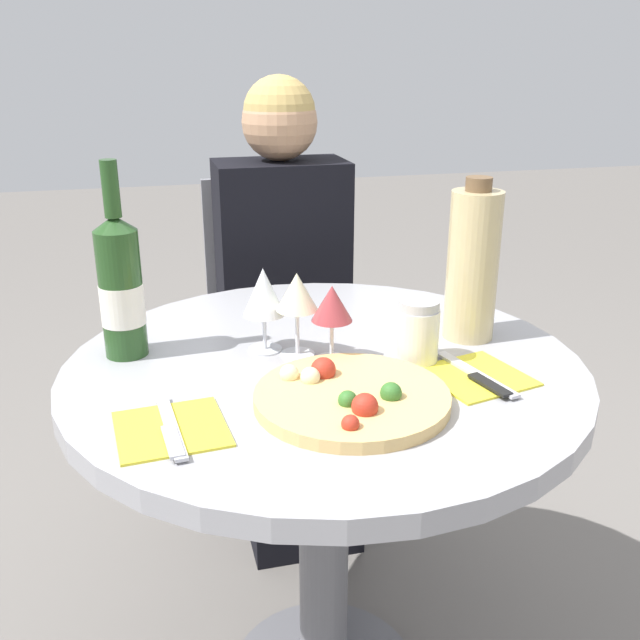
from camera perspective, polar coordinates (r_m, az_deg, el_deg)
The scene contains 12 objects.
dining_table at distance 1.28m, azimuth 0.33°, elevation -8.82°, with size 0.88×0.88×0.71m.
chair_behind_diner at distance 1.99m, azimuth -3.26°, elevation -2.26°, with size 0.36×0.36×0.89m.
seated_diner at distance 1.84m, azimuth -2.50°, elevation -1.10°, with size 0.33×0.41×1.16m.
pizza_large at distance 1.07m, azimuth 2.37°, elevation -6.16°, with size 0.29×0.29×0.05m.
wine_bottle at distance 1.25m, azimuth -15.65°, elevation 2.56°, with size 0.07×0.07×0.33m.
tall_carafe at distance 1.31m, azimuth 12.12°, elevation 4.36°, with size 0.09×0.09×0.29m.
sugar_shaker at distance 1.21m, azimuth 7.83°, elevation -0.94°, with size 0.07×0.07×0.11m.
wine_glass_back_left at distance 1.23m, azimuth -4.54°, elevation 2.15°, with size 0.07×0.07×0.15m.
wine_glass_front_right at distance 1.19m, azimuth 0.93°, elevation 1.20°, with size 0.07×0.07×0.13m.
wine_glass_center at distance 1.20m, azimuth -1.86°, elevation 2.10°, with size 0.07×0.07×0.15m.
place_setting_left at distance 1.02m, azimuth -11.82°, elevation -8.56°, with size 0.16×0.19×0.01m.
place_setting_right at distance 1.18m, azimuth 12.43°, elevation -4.43°, with size 0.18×0.19×0.01m.
Camera 1 is at (-0.28, -1.08, 1.20)m, focal length 40.00 mm.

